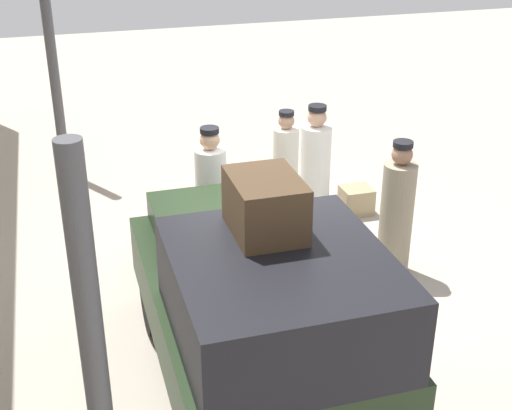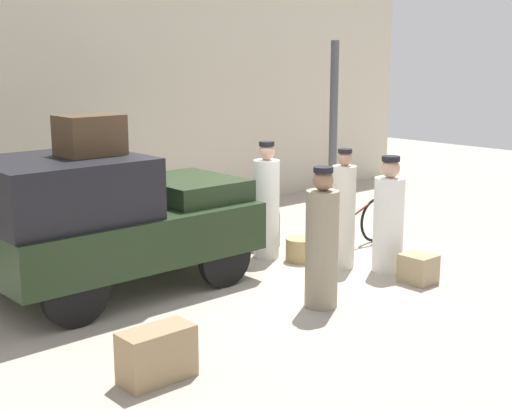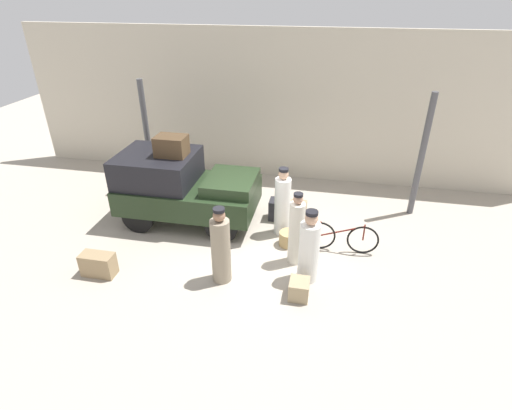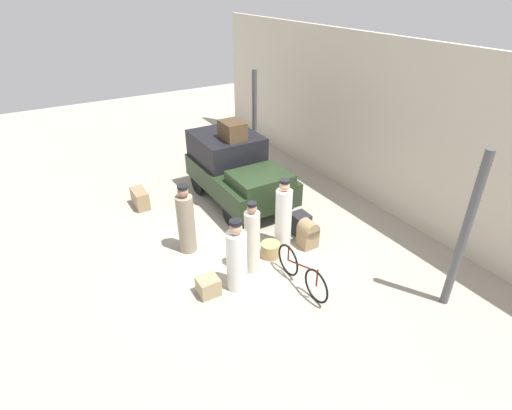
# 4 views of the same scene
# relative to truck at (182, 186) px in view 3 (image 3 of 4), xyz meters

# --- Properties ---
(ground_plane) EXTENTS (30.00, 30.00, 0.00)m
(ground_plane) POSITION_rel_truck_xyz_m (1.86, -0.77, -0.99)
(ground_plane) COLOR #A89E8E
(station_building_facade) EXTENTS (16.00, 0.15, 4.50)m
(station_building_facade) POSITION_rel_truck_xyz_m (1.86, 3.30, 1.26)
(station_building_facade) COLOR beige
(station_building_facade) RESTS_ON ground
(canopy_pillar_left) EXTENTS (0.16, 0.16, 3.29)m
(canopy_pillar_left) POSITION_rel_truck_xyz_m (-1.56, 1.53, 0.66)
(canopy_pillar_left) COLOR #4C4C51
(canopy_pillar_left) RESTS_ON ground
(canopy_pillar_right) EXTENTS (0.16, 0.16, 3.29)m
(canopy_pillar_right) POSITION_rel_truck_xyz_m (5.95, 1.53, 0.66)
(canopy_pillar_right) COLOR #4C4C51
(canopy_pillar_right) RESTS_ON ground
(truck) EXTENTS (3.47, 1.87, 1.81)m
(truck) POSITION_rel_truck_xyz_m (0.00, 0.00, 0.00)
(truck) COLOR black
(truck) RESTS_ON ground
(bicycle) EXTENTS (1.70, 0.04, 0.77)m
(bicycle) POSITION_rel_truck_xyz_m (4.09, -0.68, -0.62)
(bicycle) COLOR black
(bicycle) RESTS_ON ground
(wicker_basket) EXTENTS (0.45, 0.45, 0.34)m
(wicker_basket) POSITION_rel_truck_xyz_m (2.87, -0.66, -0.82)
(wicker_basket) COLOR tan
(wicker_basket) RESTS_ON ground
(porter_lifting_near_truck) EXTENTS (0.43, 0.43, 1.65)m
(porter_lifting_near_truck) POSITION_rel_truck_xyz_m (3.42, -1.84, -0.24)
(porter_lifting_near_truck) COLOR white
(porter_lifting_near_truck) RESTS_ON ground
(porter_with_bicycle) EXTENTS (0.39, 0.39, 1.76)m
(porter_with_bicycle) POSITION_rel_truck_xyz_m (2.63, -0.16, -0.18)
(porter_with_bicycle) COLOR white
(porter_with_bicycle) RESTS_ON ground
(conductor_in_dark_uniform) EXTENTS (0.40, 0.40, 1.72)m
(conductor_in_dark_uniform) POSITION_rel_truck_xyz_m (1.65, -2.22, -0.20)
(conductor_in_dark_uniform) COLOR gray
(conductor_in_dark_uniform) RESTS_ON ground
(porter_standing_middle) EXTENTS (0.34, 0.34, 1.72)m
(porter_standing_middle) POSITION_rel_truck_xyz_m (3.10, -1.29, -0.19)
(porter_standing_middle) COLOR silver
(porter_standing_middle) RESTS_ON ground
(trunk_barrel_dark) EXTENTS (0.40, 0.41, 0.70)m
(trunk_barrel_dark) POSITION_rel_truck_xyz_m (2.99, 0.33, -0.63)
(trunk_barrel_dark) COLOR #937A56
(trunk_barrel_dark) RESTS_ON ground
(suitcase_tan_flat) EXTENTS (0.45, 0.41, 0.55)m
(suitcase_tan_flat) POSITION_rel_truck_xyz_m (2.43, 0.50, -0.71)
(suitcase_tan_flat) COLOR #232328
(suitcase_tan_flat) RESTS_ON ground
(trunk_wicker_pale) EXTENTS (0.39, 0.43, 0.39)m
(trunk_wicker_pale) POSITION_rel_truck_xyz_m (3.31, -2.45, -0.79)
(trunk_wicker_pale) COLOR #9E8966
(trunk_wicker_pale) RESTS_ON ground
(suitcase_black_upright) EXTENTS (0.71, 0.35, 0.51)m
(suitcase_black_upright) POSITION_rel_truck_xyz_m (-0.98, -2.58, -0.73)
(suitcase_black_upright) COLOR #937A56
(suitcase_black_upright) RESTS_ON ground
(trunk_on_truck_roof) EXTENTS (0.75, 0.56, 0.49)m
(trunk_on_truck_roof) POSITION_rel_truck_xyz_m (-0.17, -0.00, 1.06)
(trunk_on_truck_roof) COLOR #4C3823
(trunk_on_truck_roof) RESTS_ON truck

